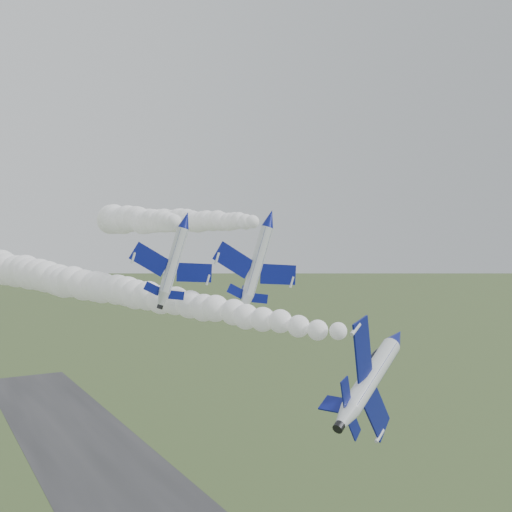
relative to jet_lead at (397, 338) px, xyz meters
The scene contains 6 objects.
jet_lead is the anchor object (origin of this frame).
smoke_trail_jet_lead 39.36m from the jet_lead, 112.64° to the left, with size 5.50×71.42×5.50m, color silver, non-canonical shape.
jet_pair_left 27.03m from the jet_lead, 120.28° to the left, with size 9.37×11.54×3.65m.
smoke_trail_jet_pair_left 59.23m from the jet_lead, 96.39° to the left, with size 5.98×69.26×5.98m, color silver, non-canonical shape.
jet_pair_right 23.72m from the jet_lead, 93.77° to the left, with size 10.70×13.22×4.20m.
smoke_trail_jet_pair_right 61.48m from the jet_lead, 85.52° to the left, with size 5.48×73.54×5.48m, color silver, non-canonical shape.
Camera 1 is at (-30.74, -42.86, 42.40)m, focal length 40.00 mm.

